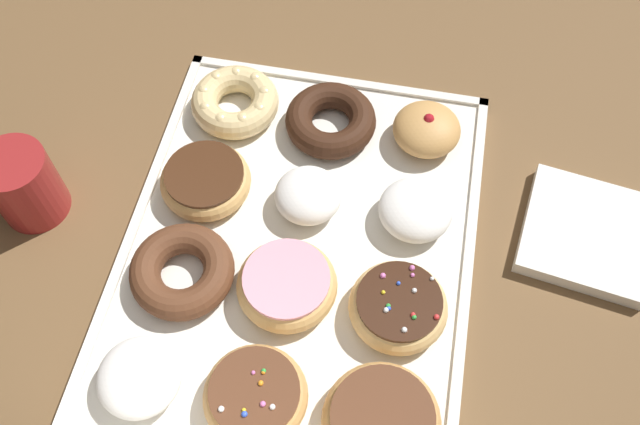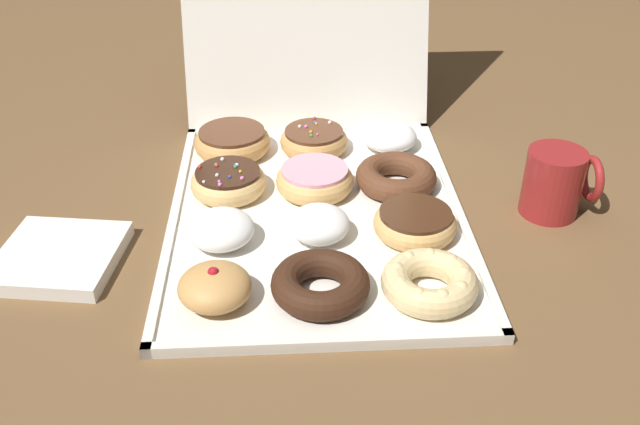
# 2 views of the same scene
# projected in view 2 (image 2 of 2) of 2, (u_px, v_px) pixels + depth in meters

# --- Properties ---
(ground_plane) EXTENTS (3.00, 3.00, 0.00)m
(ground_plane) POSITION_uv_depth(u_px,v_px,m) (317.00, 219.00, 1.01)
(ground_plane) COLOR brown
(donut_box) EXTENTS (0.41, 0.53, 0.01)m
(donut_box) POSITION_uv_depth(u_px,v_px,m) (317.00, 216.00, 1.00)
(donut_box) COLOR silver
(donut_box) RESTS_ON ground
(jelly_filled_donut_0) EXTENTS (0.09, 0.09, 0.05)m
(jelly_filled_donut_0) POSITION_uv_depth(u_px,v_px,m) (215.00, 287.00, 0.83)
(jelly_filled_donut_0) COLOR tan
(jelly_filled_donut_0) RESTS_ON donut_box
(chocolate_cake_ring_donut_1) EXTENTS (0.12, 0.12, 0.04)m
(chocolate_cake_ring_donut_1) POSITION_uv_depth(u_px,v_px,m) (320.00, 284.00, 0.84)
(chocolate_cake_ring_donut_1) COLOR #381E11
(chocolate_cake_ring_donut_1) RESTS_ON donut_box
(cruller_donut_2) EXTENTS (0.12, 0.12, 0.04)m
(cruller_donut_2) POSITION_uv_depth(u_px,v_px,m) (430.00, 282.00, 0.84)
(cruller_donut_2) COLOR #EACC8C
(cruller_donut_2) RESTS_ON donut_box
(powdered_filled_donut_3) EXTENTS (0.09, 0.09, 0.04)m
(powdered_filled_donut_3) POSITION_uv_depth(u_px,v_px,m) (221.00, 229.00, 0.93)
(powdered_filled_donut_3) COLOR white
(powdered_filled_donut_3) RESTS_ON donut_box
(powdered_filled_donut_4) EXTENTS (0.08, 0.08, 0.04)m
(powdered_filled_donut_4) POSITION_uv_depth(u_px,v_px,m) (318.00, 224.00, 0.94)
(powdered_filled_donut_4) COLOR white
(powdered_filled_donut_4) RESTS_ON donut_box
(chocolate_frosted_donut_5) EXTENTS (0.11, 0.11, 0.04)m
(chocolate_frosted_donut_5) POSITION_uv_depth(u_px,v_px,m) (415.00, 223.00, 0.95)
(chocolate_frosted_donut_5) COLOR tan
(chocolate_frosted_donut_5) RESTS_ON donut_box
(sprinkle_donut_6) EXTENTS (0.11, 0.11, 0.04)m
(sprinkle_donut_6) POSITION_uv_depth(u_px,v_px,m) (228.00, 182.00, 1.03)
(sprinkle_donut_6) COLOR #E5B770
(sprinkle_donut_6) RESTS_ON donut_box
(pink_frosted_donut_7) EXTENTS (0.11, 0.11, 0.04)m
(pink_frosted_donut_7) POSITION_uv_depth(u_px,v_px,m) (312.00, 180.00, 1.04)
(pink_frosted_donut_7) COLOR tan
(pink_frosted_donut_7) RESTS_ON donut_box
(chocolate_cake_ring_donut_8) EXTENTS (0.12, 0.12, 0.04)m
(chocolate_cake_ring_donut_8) POSITION_uv_depth(u_px,v_px,m) (396.00, 177.00, 1.05)
(chocolate_cake_ring_donut_8) COLOR #59331E
(chocolate_cake_ring_donut_8) RESTS_ON donut_box
(chocolate_frosted_donut_9) EXTENTS (0.12, 0.12, 0.04)m
(chocolate_frosted_donut_9) POSITION_uv_depth(u_px,v_px,m) (232.00, 141.00, 1.14)
(chocolate_frosted_donut_9) COLOR tan
(chocolate_frosted_donut_9) RESTS_ON donut_box
(sprinkle_donut_10) EXTENTS (0.11, 0.11, 0.04)m
(sprinkle_donut_10) POSITION_uv_depth(u_px,v_px,m) (314.00, 140.00, 1.15)
(sprinkle_donut_10) COLOR tan
(sprinkle_donut_10) RESTS_ON donut_box
(powdered_filled_donut_11) EXTENTS (0.09, 0.09, 0.04)m
(powdered_filled_donut_11) POSITION_uv_depth(u_px,v_px,m) (389.00, 136.00, 1.16)
(powdered_filled_donut_11) COLOR white
(powdered_filled_donut_11) RESTS_ON donut_box
(coffee_mug) EXTENTS (0.10, 0.08, 0.10)m
(coffee_mug) POSITION_uv_depth(u_px,v_px,m) (555.00, 180.00, 1.00)
(coffee_mug) COLOR maroon
(coffee_mug) RESTS_ON ground
(napkin_stack) EXTENTS (0.17, 0.17, 0.02)m
(napkin_stack) POSITION_uv_depth(u_px,v_px,m) (59.00, 257.00, 0.91)
(napkin_stack) COLOR white
(napkin_stack) RESTS_ON ground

